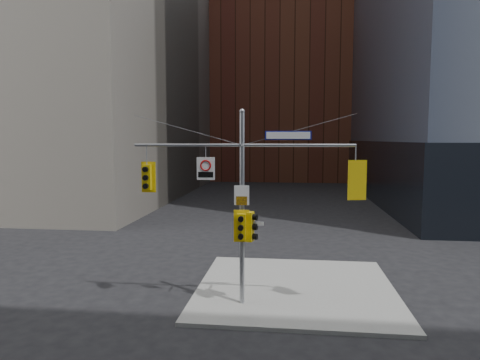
% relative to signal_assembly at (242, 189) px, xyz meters
% --- Properties ---
extents(ground, '(160.00, 160.00, 0.00)m').
position_rel_signal_assembly_xyz_m(ground, '(0.00, -1.99, -4.42)').
color(ground, black).
rests_on(ground, ground).
extents(sidewalk_corner, '(8.00, 8.00, 0.15)m').
position_rel_signal_assembly_xyz_m(sidewalk_corner, '(2.00, 2.01, -4.34)').
color(sidewalk_corner, gray).
rests_on(sidewalk_corner, ground).
extents(brick_midrise, '(26.00, 20.00, 28.00)m').
position_rel_signal_assembly_xyz_m(brick_midrise, '(0.00, 56.01, 9.58)').
color(brick_midrise, brown).
rests_on(brick_midrise, ground).
extents(signal_assembly, '(8.00, 0.80, 7.30)m').
position_rel_signal_assembly_xyz_m(signal_assembly, '(0.00, 0.00, 0.00)').
color(signal_assembly, gray).
rests_on(signal_assembly, ground).
extents(traffic_light_west_arm, '(0.55, 0.44, 1.16)m').
position_rel_signal_assembly_xyz_m(traffic_light_west_arm, '(-3.56, 0.01, 0.38)').
color(traffic_light_west_arm, '#DCB60B').
rests_on(traffic_light_west_arm, ground).
extents(traffic_light_east_arm, '(0.65, 0.60, 1.39)m').
position_rel_signal_assembly_xyz_m(traffic_light_east_arm, '(4.00, 0.00, 0.38)').
color(traffic_light_east_arm, '#DCB60B').
rests_on(traffic_light_east_arm, ground).
extents(traffic_light_pole_side, '(0.46, 0.40, 1.08)m').
position_rel_signal_assembly_xyz_m(traffic_light_pole_side, '(0.32, -0.00, -1.38)').
color(traffic_light_pole_side, '#DCB60B').
rests_on(traffic_light_pole_side, ground).
extents(traffic_light_pole_front, '(0.56, 0.45, 1.18)m').
position_rel_signal_assembly_xyz_m(traffic_light_pole_front, '(-0.00, -0.27, -1.34)').
color(traffic_light_pole_front, '#DCB60B').
rests_on(traffic_light_pole_front, ground).
extents(street_sign_blade, '(1.64, 0.17, 0.32)m').
position_rel_signal_assembly_xyz_m(street_sign_blade, '(1.65, 0.00, 1.93)').
color(street_sign_blade, navy).
rests_on(street_sign_blade, ground).
extents(regulatory_sign_arm, '(0.66, 0.07, 0.83)m').
position_rel_signal_assembly_xyz_m(regulatory_sign_arm, '(-1.33, -0.02, 0.76)').
color(regulatory_sign_arm, silver).
rests_on(regulatory_sign_arm, ground).
extents(regulatory_sign_pole, '(0.55, 0.07, 0.71)m').
position_rel_signal_assembly_xyz_m(regulatory_sign_pole, '(0.00, -0.11, -0.24)').
color(regulatory_sign_pole, silver).
rests_on(regulatory_sign_pole, ground).
extents(street_blade_ew, '(0.69, 0.09, 0.14)m').
position_rel_signal_assembly_xyz_m(street_blade_ew, '(0.45, 0.01, -1.27)').
color(street_blade_ew, silver).
rests_on(street_blade_ew, ground).
extents(street_blade_ns, '(0.09, 0.78, 0.16)m').
position_rel_signal_assembly_xyz_m(street_blade_ns, '(0.00, 0.46, -1.45)').
color(street_blade_ns, '#145926').
rests_on(street_blade_ns, ground).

